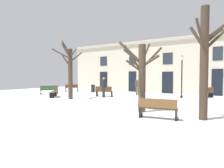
# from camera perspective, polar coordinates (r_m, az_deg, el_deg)

# --- Properties ---
(ground_plane) EXTENTS (35.55, 35.55, 0.00)m
(ground_plane) POSITION_cam_1_polar(r_m,az_deg,el_deg) (14.41, -4.31, -5.24)
(ground_plane) COLOR white
(building_facade) EXTENTS (22.22, 0.60, 6.02)m
(building_facade) POSITION_cam_1_polar(r_m,az_deg,el_deg) (23.06, 11.08, 5.20)
(building_facade) COLOR beige
(building_facade) RESTS_ON ground
(tree_left_of_center) EXTENTS (1.78, 2.63, 4.56)m
(tree_left_of_center) POSITION_cam_1_polar(r_m,az_deg,el_deg) (16.53, -12.08, 3.85)
(tree_left_of_center) COLOR #423326
(tree_left_of_center) RESTS_ON ground
(tree_right_of_center) EXTENTS (1.85, 2.55, 4.87)m
(tree_right_of_center) POSITION_cam_1_polar(r_m,az_deg,el_deg) (9.45, 25.37, 6.73)
(tree_right_of_center) COLOR #423326
(tree_right_of_center) RESTS_ON ground
(tree_near_facade) EXTENTS (2.30, 2.18, 3.81)m
(tree_near_facade) POSITION_cam_1_polar(r_m,az_deg,el_deg) (10.48, 8.48, 3.02)
(tree_near_facade) COLOR #4C3D2D
(tree_near_facade) RESTS_ON ground
(streetlamp) EXTENTS (0.30, 0.30, 3.69)m
(streetlamp) POSITION_cam_1_polar(r_m,az_deg,el_deg) (18.07, 19.57, 3.37)
(streetlamp) COLOR black
(streetlamp) RESTS_ON ground
(litter_bin) EXTENTS (0.48, 0.48, 0.88)m
(litter_bin) POSITION_cam_1_polar(r_m,az_deg,el_deg) (23.02, -5.52, -1.29)
(litter_bin) COLOR black
(litter_bin) RESTS_ON ground
(bench_back_to_back_right) EXTENTS (1.66, 0.97, 0.94)m
(bench_back_to_back_right) POSITION_cam_1_polar(r_m,az_deg,el_deg) (18.28, -2.33, -2.13)
(bench_back_to_back_right) COLOR #51331E
(bench_back_to_back_right) RESTS_ON ground
(bench_facing_shops) EXTENTS (0.90, 1.68, 0.93)m
(bench_facing_shops) POSITION_cam_1_polar(r_m,az_deg,el_deg) (18.97, 26.01, -2.22)
(bench_facing_shops) COLOR #51331E
(bench_facing_shops) RESTS_ON ground
(bench_back_to_back_left) EXTENTS (1.76, 0.70, 0.92)m
(bench_back_to_back_left) POSITION_cam_1_polar(r_m,az_deg,el_deg) (8.96, 13.05, -6.83)
(bench_back_to_back_left) COLOR brown
(bench_back_to_back_left) RESTS_ON ground
(bench_far_corner) EXTENTS (1.26, 1.50, 0.87)m
(bench_far_corner) POSITION_cam_1_polar(r_m,az_deg,el_deg) (24.23, -11.58, -1.11)
(bench_far_corner) COLOR brown
(bench_far_corner) RESTS_ON ground
(bench_near_lamp) EXTENTS (1.44, 1.64, 0.91)m
(bench_near_lamp) POSITION_cam_1_polar(r_m,az_deg,el_deg) (21.22, -17.73, -1.61)
(bench_near_lamp) COLOR #2D4C33
(bench_near_lamp) RESTS_ON ground
(bench_near_center_tree) EXTENTS (1.47, 1.59, 0.93)m
(bench_near_center_tree) POSITION_cam_1_polar(r_m,az_deg,el_deg) (18.41, -16.47, -2.16)
(bench_near_center_tree) COLOR brown
(bench_near_center_tree) RESTS_ON ground
(person_near_bench) EXTENTS (0.43, 0.33, 1.80)m
(person_near_bench) POSITION_cam_1_polar(r_m,az_deg,el_deg) (17.41, -2.43, -0.59)
(person_near_bench) COLOR #2D271E
(person_near_bench) RESTS_ON ground
(person_strolling) EXTENTS (0.44, 0.39, 1.73)m
(person_strolling) POSITION_cam_1_polar(r_m,az_deg,el_deg) (19.59, 7.31, -0.42)
(person_strolling) COLOR #403D3A
(person_strolling) RESTS_ON ground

